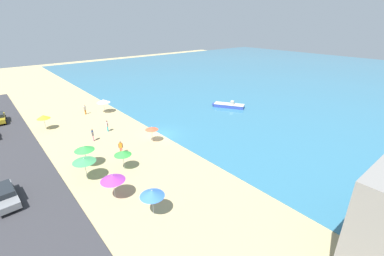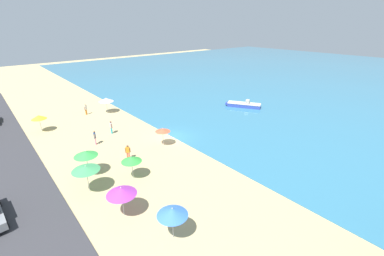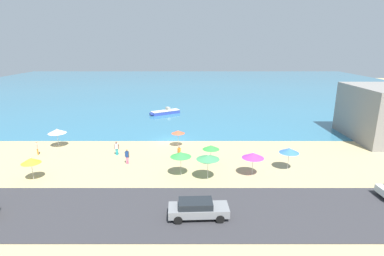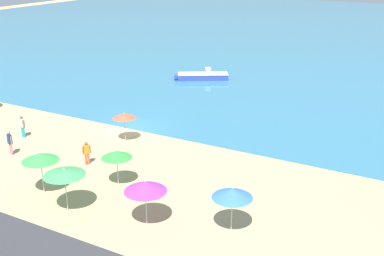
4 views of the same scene
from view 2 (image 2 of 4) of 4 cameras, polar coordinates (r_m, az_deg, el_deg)
name	(u,v)px [view 2 (image 2 of 4)]	position (r m, az deg, el deg)	size (l,w,h in m)	color
ground_plane	(173,137)	(32.25, -4.21, -2.08)	(160.00, 160.00, 0.00)	tan
sea	(348,79)	(77.09, 31.40, 9.29)	(150.00, 110.00, 0.05)	teal
beach_umbrella_0	(163,130)	(29.53, -6.52, -0.43)	(1.73, 1.73, 2.21)	#B2B2B7
beach_umbrella_1	(106,100)	(42.54, -18.56, 5.96)	(2.25, 2.25, 2.45)	#B2B2B7
beach_umbrella_2	(86,168)	(22.95, -22.56, -8.29)	(2.26, 2.26, 2.54)	#B2B2B7
beach_umbrella_3	(39,117)	(38.62, -30.91, 2.08)	(1.84, 1.84, 2.34)	#B2B2B7
beach_umbrella_4	(86,154)	(25.47, -22.57, -5.28)	(2.12, 2.12, 2.56)	#B2B2B7
beach_umbrella_5	(172,212)	(17.33, -4.39, -18.10)	(2.06, 2.06, 2.45)	#B2B2B7
beach_umbrella_6	(131,159)	(23.81, -13.33, -6.77)	(1.85, 1.85, 2.28)	#B2B2B7
beach_umbrella_7	(121,191)	(19.59, -15.44, -13.38)	(2.20, 2.20, 2.50)	#B2B2B7
bather_0	(128,151)	(27.67, -14.08, -5.01)	(0.38, 0.49, 1.64)	#F25A3E
bather_1	(86,109)	(43.11, -22.56, 3.99)	(0.38, 0.49, 1.70)	orange
bather_2	(111,127)	(34.54, -17.54, 0.31)	(0.57, 0.25, 1.70)	teal
bather_3	(95,137)	(32.04, -20.77, -1.84)	(0.55, 0.32, 1.73)	pink
skiff_nearshore	(244,105)	(44.42, 11.45, 5.08)	(5.66, 4.21, 1.27)	#3447A7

